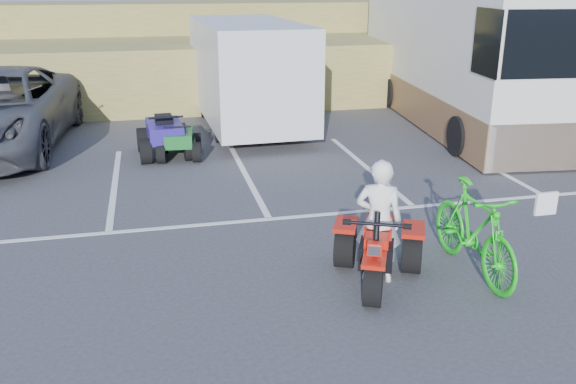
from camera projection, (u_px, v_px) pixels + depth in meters
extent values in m
plane|color=#3A3A3D|center=(303.00, 283.00, 8.39)|extent=(100.00, 100.00, 0.00)
cube|color=white|center=(115.00, 184.00, 12.41)|extent=(0.12, 5.00, 0.01)
cube|color=white|center=(246.00, 175.00, 12.98)|extent=(0.12, 5.00, 0.01)
cube|color=white|center=(366.00, 166.00, 13.55)|extent=(0.12, 5.00, 0.01)
cube|color=white|center=(476.00, 159.00, 14.12)|extent=(0.12, 5.00, 0.01)
cube|color=white|center=(269.00, 219.00, 10.59)|extent=(28.00, 0.12, 0.01)
cube|color=olive|center=(203.00, 69.00, 20.93)|extent=(40.00, 6.00, 2.00)
cube|color=olive|center=(194.00, 31.00, 23.81)|extent=(40.00, 4.00, 2.20)
imported|color=white|center=(379.00, 221.00, 8.22)|extent=(0.74, 0.64, 1.73)
imported|color=#14BF19|center=(474.00, 230.00, 8.47)|extent=(0.65, 2.19, 1.31)
cube|color=silver|center=(248.00, 70.00, 16.71)|extent=(2.64, 6.23, 2.57)
cylinder|color=black|center=(249.00, 114.00, 17.11)|extent=(2.28, 0.78, 0.72)
cube|color=silver|center=(457.00, 54.00, 17.32)|extent=(3.66, 10.65, 3.76)
cube|color=brown|center=(453.00, 101.00, 17.77)|extent=(3.71, 10.66, 1.04)
cube|color=black|center=(562.00, 44.00, 12.15)|extent=(2.39, 0.27, 1.36)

